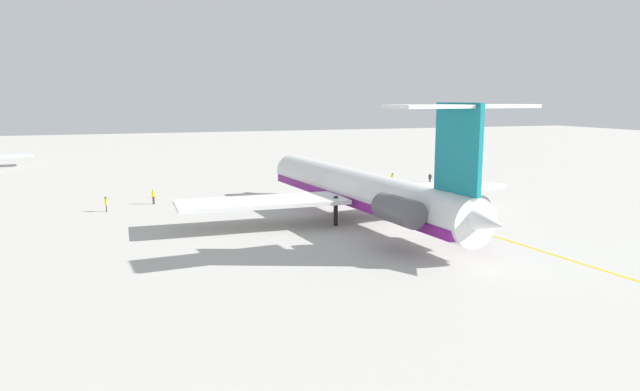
{
  "coord_description": "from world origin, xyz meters",
  "views": [
    {
      "loc": [
        -52.6,
        30.09,
        12.04
      ],
      "look_at": [
        -0.2,
        11.4,
        2.76
      ],
      "focal_mm": 32.68,
      "sensor_mm": 36.0,
      "label": 1
    }
  ],
  "objects_px": {
    "ground_crew_near_tail": "(106,202)",
    "ground_crew_starboard": "(430,177)",
    "main_jetliner": "(364,190)",
    "safety_cone_nose": "(154,196)",
    "ground_crew_near_nose": "(153,194)",
    "ground_crew_portside": "(392,178)"
  },
  "relations": [
    {
      "from": "ground_crew_near_nose",
      "to": "ground_crew_starboard",
      "type": "distance_m",
      "value": 38.0
    },
    {
      "from": "ground_crew_portside",
      "to": "main_jetliner",
      "type": "bearing_deg",
      "value": 164.81
    },
    {
      "from": "ground_crew_starboard",
      "to": "ground_crew_near_tail",
      "type": "bearing_deg",
      "value": 127.6
    },
    {
      "from": "ground_crew_near_tail",
      "to": "ground_crew_starboard",
      "type": "relative_size",
      "value": 0.98
    },
    {
      "from": "ground_crew_near_tail",
      "to": "ground_crew_portside",
      "type": "height_order",
      "value": "ground_crew_portside"
    },
    {
      "from": "ground_crew_near_tail",
      "to": "safety_cone_nose",
      "type": "bearing_deg",
      "value": -127.16
    },
    {
      "from": "ground_crew_near_nose",
      "to": "main_jetliner",
      "type": "bearing_deg",
      "value": 14.87
    },
    {
      "from": "ground_crew_near_nose",
      "to": "ground_crew_near_tail",
      "type": "xyz_separation_m",
      "value": [
        -3.05,
        5.12,
        -0.08
      ]
    },
    {
      "from": "ground_crew_starboard",
      "to": "safety_cone_nose",
      "type": "bearing_deg",
      "value": 117.25
    },
    {
      "from": "safety_cone_nose",
      "to": "ground_crew_starboard",
      "type": "bearing_deg",
      "value": -92.76
    },
    {
      "from": "main_jetliner",
      "to": "ground_crew_portside",
      "type": "relative_size",
      "value": 22.71
    },
    {
      "from": "ground_crew_near_nose",
      "to": "ground_crew_portside",
      "type": "distance_m",
      "value": 32.81
    },
    {
      "from": "main_jetliner",
      "to": "ground_crew_starboard",
      "type": "relative_size",
      "value": 23.85
    },
    {
      "from": "ground_crew_near_nose",
      "to": "ground_crew_portside",
      "type": "relative_size",
      "value": 1.0
    },
    {
      "from": "ground_crew_portside",
      "to": "ground_crew_starboard",
      "type": "relative_size",
      "value": 1.05
    },
    {
      "from": "ground_crew_portside",
      "to": "ground_crew_starboard",
      "type": "xyz_separation_m",
      "value": [
        -1.16,
        -5.32,
        -0.05
      ]
    },
    {
      "from": "ground_crew_portside",
      "to": "ground_crew_starboard",
      "type": "height_order",
      "value": "ground_crew_portside"
    },
    {
      "from": "main_jetliner",
      "to": "safety_cone_nose",
      "type": "bearing_deg",
      "value": 34.63
    },
    {
      "from": "main_jetliner",
      "to": "ground_crew_near_tail",
      "type": "bearing_deg",
      "value": 53.62
    },
    {
      "from": "ground_crew_near_tail",
      "to": "safety_cone_nose",
      "type": "relative_size",
      "value": 3.01
    },
    {
      "from": "safety_cone_nose",
      "to": "ground_crew_portside",
      "type": "bearing_deg",
      "value": -91.15
    },
    {
      "from": "main_jetliner",
      "to": "ground_crew_starboard",
      "type": "height_order",
      "value": "main_jetliner"
    }
  ]
}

